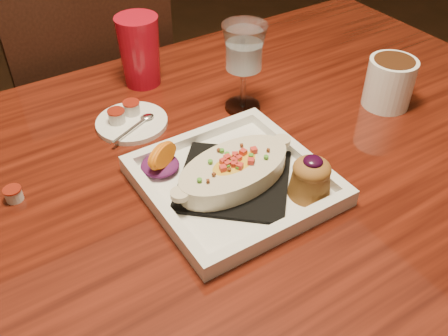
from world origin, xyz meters
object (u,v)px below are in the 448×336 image
plate (241,176)px  saucer (130,121)px  red_tumbler (140,51)px  table (208,207)px  chair_far (94,114)px  goblet (244,52)px  coffee_mug (391,80)px

plate → saucer: bearing=106.3°
red_tumbler → saucer: bearing=-124.5°
table → chair_far: bearing=90.0°
saucer → red_tumbler: (0.09, 0.13, 0.06)m
plate → red_tumbler: (0.01, 0.40, 0.05)m
goblet → table: bearing=-142.6°
goblet → saucer: bearing=162.4°
chair_far → plate: size_ratio=3.29×
table → goblet: 0.30m
coffee_mug → goblet: size_ratio=0.74×
table → saucer: size_ratio=10.93×
coffee_mug → red_tumbler: bearing=121.3°
table → red_tumbler: red_tumbler is taller
goblet → red_tumbler: goblet is taller
coffee_mug → chair_far: bearing=105.8°
chair_far → red_tumbler: size_ratio=6.29×
plate → goblet: size_ratio=1.60×
plate → coffee_mug: (0.39, 0.05, 0.03)m
table → coffee_mug: bearing=-3.2°
table → plate: size_ratio=5.31×
goblet → red_tumbler: size_ratio=1.19×
saucer → coffee_mug: bearing=-24.3°
coffee_mug → red_tumbler: red_tumbler is taller
chair_far → saucer: (-0.06, -0.44, 0.25)m
chair_far → saucer: 0.51m
plate → goblet: (0.14, 0.20, 0.10)m
plate → goblet: 0.26m
table → plate: 0.15m
coffee_mug → goblet: 0.30m
table → goblet: (0.16, 0.12, 0.22)m
chair_far → saucer: bearing=82.6°
red_tumbler → plate: bearing=-92.2°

